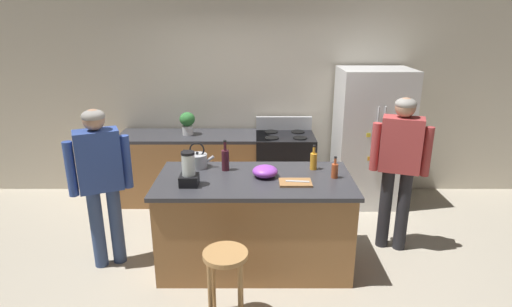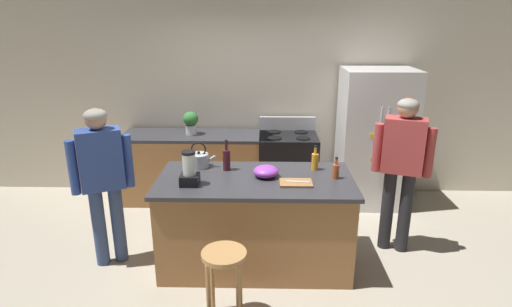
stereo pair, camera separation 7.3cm
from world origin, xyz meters
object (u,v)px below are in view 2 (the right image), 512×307
at_px(kitchen_island, 255,221).
at_px(bottle_soda, 315,161).
at_px(bottle_cooking_sauce, 336,171).
at_px(blender_appliance, 189,171).
at_px(chef_knife, 298,182).
at_px(refrigerator, 374,139).
at_px(cutting_board, 296,183).
at_px(person_by_sink_right, 402,161).
at_px(mixing_bowl, 266,171).
at_px(stove_range, 287,168).
at_px(tea_kettle, 199,160).
at_px(person_by_island_left, 102,173).
at_px(bottle_olive_oil, 186,167).
at_px(bottle_wine, 227,159).
at_px(potted_plant, 191,121).
at_px(bar_stool, 224,268).

bearing_deg(kitchen_island, bottle_soda, 22.20).
bearing_deg(bottle_cooking_sauce, blender_appliance, -172.26).
bearing_deg(bottle_soda, chef_knife, -117.15).
distance_m(refrigerator, blender_appliance, 2.71).
distance_m(blender_appliance, cutting_board, 0.99).
height_order(kitchen_island, person_by_sink_right, person_by_sink_right).
bearing_deg(mixing_bowl, bottle_soda, 22.70).
bearing_deg(stove_range, kitchen_island, -104.59).
distance_m(stove_range, chef_knife, 1.73).
bearing_deg(blender_appliance, cutting_board, 2.27).
height_order(blender_appliance, tea_kettle, blender_appliance).
height_order(stove_range, person_by_island_left, person_by_island_left).
xyz_separation_m(refrigerator, mixing_bowl, (-1.42, -1.46, 0.09)).
bearing_deg(tea_kettle, person_by_island_left, -160.07).
relative_size(refrigerator, cutting_board, 5.97).
distance_m(stove_range, bottle_olive_oil, 1.92).
relative_size(bottle_olive_oil, bottle_wine, 0.87).
relative_size(cutting_board, chef_knife, 1.36).
height_order(bottle_olive_oil, bottle_wine, bottle_wine).
bearing_deg(bottle_cooking_sauce, potted_plant, 136.96).
bearing_deg(cutting_board, bottle_cooking_sauce, 20.73).
xyz_separation_m(refrigerator, person_by_sink_right, (-0.03, -1.20, 0.11)).
xyz_separation_m(stove_range, tea_kettle, (-0.98, -1.22, 0.53)).
bearing_deg(bottle_wine, kitchen_island, -36.42).
bearing_deg(person_by_sink_right, bar_stool, -145.72).
xyz_separation_m(kitchen_island, bottle_olive_oil, (-0.67, 0.02, 0.56)).
bearing_deg(refrigerator, stove_range, 178.74).
xyz_separation_m(bottle_wine, cutting_board, (0.67, -0.36, -0.11)).
relative_size(kitchen_island, person_by_island_left, 1.17).
distance_m(potted_plant, cutting_board, 2.12).
distance_m(stove_range, bottle_wine, 1.58).
bearing_deg(person_by_island_left, tea_kettle, 19.93).
distance_m(refrigerator, tea_kettle, 2.42).
xyz_separation_m(blender_appliance, mixing_bowl, (0.70, 0.21, -0.08)).
relative_size(potted_plant, bottle_cooking_sauce, 1.39).
bearing_deg(person_by_island_left, chef_knife, -3.67).
xyz_separation_m(blender_appliance, chef_knife, (1.00, 0.04, -0.11)).
bearing_deg(bar_stool, potted_plant, 105.16).
xyz_separation_m(kitchen_island, refrigerator, (1.52, 1.50, 0.43)).
height_order(kitchen_island, bottle_soda, bottle_soda).
distance_m(kitchen_island, bottle_cooking_sauce, 0.94).
relative_size(bottle_soda, chef_knife, 1.16).
relative_size(bottle_cooking_sauce, cutting_board, 0.72).
bearing_deg(person_by_island_left, person_by_sink_right, 6.21).
xyz_separation_m(refrigerator, bottle_cooking_sauce, (-0.75, -1.49, 0.11)).
height_order(stove_range, potted_plant, potted_plant).
bearing_deg(chef_knife, bottle_cooking_sauce, 27.60).
height_order(bar_stool, potted_plant, potted_plant).
distance_m(refrigerator, person_by_sink_right, 1.20).
xyz_separation_m(person_by_island_left, tea_kettle, (0.89, 0.32, 0.03)).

